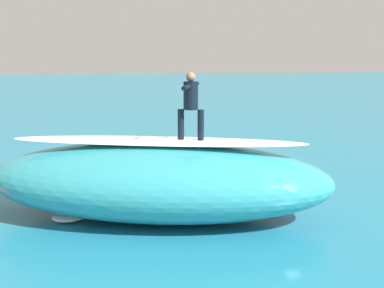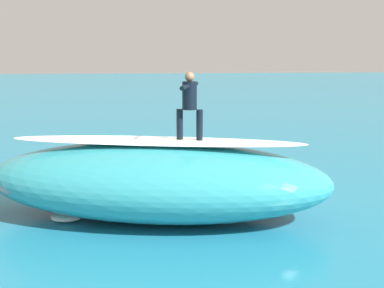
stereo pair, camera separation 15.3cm
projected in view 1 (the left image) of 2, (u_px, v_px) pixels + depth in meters
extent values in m
plane|color=teal|center=(170.00, 195.00, 13.14)|extent=(120.00, 120.00, 0.00)
ellipsoid|color=teal|center=(158.00, 181.00, 11.22)|extent=(8.30, 4.68, 1.74)
ellipsoid|color=white|center=(157.00, 141.00, 11.05)|extent=(6.73, 2.44, 0.08)
ellipsoid|color=#EAE5C6|center=(191.00, 142.00, 10.97)|extent=(1.89, 1.01, 0.09)
cylinder|color=black|center=(181.00, 124.00, 10.94)|extent=(0.14, 0.14, 0.67)
cylinder|color=black|center=(201.00, 125.00, 10.85)|extent=(0.14, 0.14, 0.67)
cylinder|color=black|center=(191.00, 96.00, 10.77)|extent=(0.40, 0.40, 0.60)
sphere|color=#936B4C|center=(191.00, 77.00, 10.70)|extent=(0.21, 0.21, 0.21)
cylinder|color=black|center=(186.00, 87.00, 10.32)|extent=(0.25, 0.54, 0.10)
cylinder|color=black|center=(195.00, 84.00, 11.14)|extent=(0.25, 0.54, 0.10)
ellipsoid|color=#E0563D|center=(193.00, 170.00, 15.63)|extent=(1.84, 1.70, 0.06)
cylinder|color=black|center=(193.00, 164.00, 15.59)|extent=(0.84, 0.79, 0.30)
sphere|color=tan|center=(207.00, 165.00, 15.28)|extent=(0.21, 0.21, 0.21)
cylinder|color=black|center=(171.00, 164.00, 15.99)|extent=(0.62, 0.57, 0.13)
cylinder|color=black|center=(175.00, 163.00, 16.13)|extent=(0.62, 0.57, 0.13)
ellipsoid|color=white|center=(264.00, 205.00, 12.06)|extent=(1.35, 1.37, 0.14)
ellipsoid|color=white|center=(69.00, 216.00, 11.21)|extent=(0.95, 0.88, 0.17)
ellipsoid|color=white|center=(81.00, 176.00, 14.68)|extent=(0.86, 0.88, 0.17)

